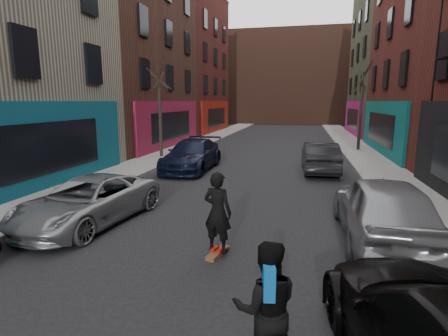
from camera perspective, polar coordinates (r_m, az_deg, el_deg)
The scene contains 13 objects.
sidewalk_left at distance 33.38m, azimuth -2.24°, elevation 4.94°, with size 2.50×84.00×0.13m, color gray.
sidewalk_right at distance 32.50m, azimuth 19.64°, elevation 4.16°, with size 2.50×84.00×0.13m, color gray.
buildings_left at distance 24.49m, azimuth -29.99°, elevation 20.67°, with size 12.00×56.00×16.50m, color maroon.
building_far at distance 58.23m, azimuth 10.74°, elevation 14.11°, with size 40.00×10.00×14.00m, color #47281E.
tree_left_far at distance 21.81m, azimuth -10.46°, elevation 10.37°, with size 2.00×2.00×6.50m, color black, non-canonical shape.
tree_right_far at distance 26.36m, azimuth 21.53°, elevation 10.19°, with size 2.00×2.00×6.80m, color black, non-canonical shape.
parked_left_far at distance 10.84m, azimuth -21.26°, elevation -5.01°, with size 2.21×4.79×1.33m, color gray.
parked_left_end at distance 18.07m, azimuth -5.24°, elevation 2.16°, with size 2.17×5.35×1.55m, color black.
parked_right_far at distance 9.64m, azimuth 24.48°, elevation -6.03°, with size 2.01×5.01×1.71m, color gray.
parked_right_end at distance 18.05m, azimuth 15.35°, elevation 1.72°, with size 1.59×4.55×1.50m, color black.
skateboard at distance 8.28m, azimuth -1.02°, elevation -13.70°, with size 0.22×0.80×0.10m, color brown.
skateboarder at distance 7.92m, azimuth -1.05°, elevation -7.22°, with size 0.68×0.45×1.87m, color black.
pedestrian at distance 4.81m, azimuth 6.87°, elevation -21.69°, with size 1.00×0.85×1.80m.
Camera 1 is at (2.33, -2.08, 3.49)m, focal length 28.00 mm.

